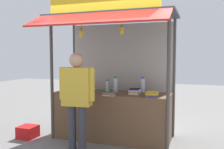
{
  "coord_description": "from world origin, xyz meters",
  "views": [
    {
      "loc": [
        1.57,
        -4.44,
        1.61
      ],
      "look_at": [
        0.0,
        0.0,
        1.25
      ],
      "focal_mm": 39.92,
      "sensor_mm": 36.0,
      "label": 1
    }
  ],
  "objects_px": {
    "magazine_stack_back_left": "(135,91)",
    "magazine_stack_mid_left": "(152,94)",
    "magazine_stack_left": "(75,89)",
    "plastic_crate": "(28,132)",
    "vendor_person": "(77,93)",
    "water_bottle_far_left": "(107,86)",
    "banana_bunch_inner_right": "(81,33)",
    "banana_bunch_rightmost": "(122,30)",
    "water_bottle_back_right": "(143,85)",
    "magazine_stack_right": "(110,94)",
    "water_bottle_mid_right": "(116,84)"
  },
  "relations": [
    {
      "from": "banana_bunch_inner_right",
      "to": "magazine_stack_right",
      "type": "bearing_deg",
      "value": 21.76
    },
    {
      "from": "magazine_stack_back_left",
      "to": "magazine_stack_mid_left",
      "type": "xyz_separation_m",
      "value": [
        0.36,
        -0.18,
        -0.01
      ]
    },
    {
      "from": "magazine_stack_mid_left",
      "to": "water_bottle_mid_right",
      "type": "bearing_deg",
      "value": 156.34
    },
    {
      "from": "water_bottle_back_right",
      "to": "water_bottle_mid_right",
      "type": "distance_m",
      "value": 0.53
    },
    {
      "from": "magazine_stack_mid_left",
      "to": "vendor_person",
      "type": "bearing_deg",
      "value": -148.32
    },
    {
      "from": "magazine_stack_mid_left",
      "to": "banana_bunch_rightmost",
      "type": "xyz_separation_m",
      "value": [
        -0.47,
        -0.29,
        1.08
      ]
    },
    {
      "from": "magazine_stack_mid_left",
      "to": "vendor_person",
      "type": "distance_m",
      "value": 1.3
    },
    {
      "from": "magazine_stack_left",
      "to": "banana_bunch_inner_right",
      "type": "bearing_deg",
      "value": -50.93
    },
    {
      "from": "water_bottle_mid_right",
      "to": "vendor_person",
      "type": "height_order",
      "value": "vendor_person"
    },
    {
      "from": "vendor_person",
      "to": "plastic_crate",
      "type": "xyz_separation_m",
      "value": [
        -1.27,
        0.36,
        -0.88
      ]
    },
    {
      "from": "magazine_stack_left",
      "to": "magazine_stack_right",
      "type": "bearing_deg",
      "value": -18.0
    },
    {
      "from": "magazine_stack_left",
      "to": "magazine_stack_back_left",
      "type": "height_order",
      "value": "magazine_stack_back_left"
    },
    {
      "from": "magazine_stack_back_left",
      "to": "vendor_person",
      "type": "height_order",
      "value": "vendor_person"
    },
    {
      "from": "magazine_stack_back_left",
      "to": "water_bottle_back_right",
      "type": "bearing_deg",
      "value": 73.19
    },
    {
      "from": "vendor_person",
      "to": "water_bottle_far_left",
      "type": "bearing_deg",
      "value": 76.49
    },
    {
      "from": "magazine_stack_back_left",
      "to": "magazine_stack_right",
      "type": "bearing_deg",
      "value": -144.44
    },
    {
      "from": "magazine_stack_mid_left",
      "to": "plastic_crate",
      "type": "bearing_deg",
      "value": -172.22
    },
    {
      "from": "magazine_stack_left",
      "to": "magazine_stack_right",
      "type": "relative_size",
      "value": 0.88
    },
    {
      "from": "water_bottle_mid_right",
      "to": "plastic_crate",
      "type": "relative_size",
      "value": 0.91
    },
    {
      "from": "magazine_stack_left",
      "to": "plastic_crate",
      "type": "bearing_deg",
      "value": -147.7
    },
    {
      "from": "magazine_stack_mid_left",
      "to": "banana_bunch_rightmost",
      "type": "distance_m",
      "value": 1.22
    },
    {
      "from": "vendor_person",
      "to": "plastic_crate",
      "type": "distance_m",
      "value": 1.59
    },
    {
      "from": "magazine_stack_right",
      "to": "banana_bunch_rightmost",
      "type": "distance_m",
      "value": 1.15
    },
    {
      "from": "magazine_stack_left",
      "to": "vendor_person",
      "type": "xyz_separation_m",
      "value": [
        0.48,
        -0.86,
        0.07
      ]
    },
    {
      "from": "plastic_crate",
      "to": "magazine_stack_left",
      "type": "bearing_deg",
      "value": 32.3
    },
    {
      "from": "banana_bunch_rightmost",
      "to": "magazine_stack_mid_left",
      "type": "bearing_deg",
      "value": 31.46
    },
    {
      "from": "water_bottle_mid_right",
      "to": "magazine_stack_back_left",
      "type": "height_order",
      "value": "water_bottle_mid_right"
    },
    {
      "from": "plastic_crate",
      "to": "magazine_stack_back_left",
      "type": "bearing_deg",
      "value": 13.99
    },
    {
      "from": "magazine_stack_right",
      "to": "magazine_stack_back_left",
      "type": "distance_m",
      "value": 0.48
    },
    {
      "from": "magazine_stack_left",
      "to": "water_bottle_back_right",
      "type": "bearing_deg",
      "value": 12.22
    },
    {
      "from": "water_bottle_mid_right",
      "to": "magazine_stack_mid_left",
      "type": "bearing_deg",
      "value": -23.66
    },
    {
      "from": "water_bottle_back_right",
      "to": "vendor_person",
      "type": "xyz_separation_m",
      "value": [
        -0.84,
        -1.14,
        -0.04
      ]
    },
    {
      "from": "water_bottle_mid_right",
      "to": "magazine_stack_back_left",
      "type": "bearing_deg",
      "value": -21.18
    },
    {
      "from": "water_bottle_back_right",
      "to": "magazine_stack_mid_left",
      "type": "distance_m",
      "value": 0.54
    },
    {
      "from": "magazine_stack_right",
      "to": "water_bottle_far_left",
      "type": "bearing_deg",
      "value": 116.09
    },
    {
      "from": "magazine_stack_right",
      "to": "plastic_crate",
      "type": "bearing_deg",
      "value": -172.14
    },
    {
      "from": "plastic_crate",
      "to": "banana_bunch_inner_right",
      "type": "bearing_deg",
      "value": 1.88
    },
    {
      "from": "water_bottle_far_left",
      "to": "banana_bunch_rightmost",
      "type": "height_order",
      "value": "banana_bunch_rightmost"
    },
    {
      "from": "water_bottle_far_left",
      "to": "plastic_crate",
      "type": "height_order",
      "value": "water_bottle_far_left"
    },
    {
      "from": "water_bottle_back_right",
      "to": "water_bottle_far_left",
      "type": "bearing_deg",
      "value": -170.07
    },
    {
      "from": "magazine_stack_mid_left",
      "to": "plastic_crate",
      "type": "distance_m",
      "value": 2.54
    },
    {
      "from": "magazine_stack_back_left",
      "to": "banana_bunch_inner_right",
      "type": "distance_m",
      "value": 1.44
    },
    {
      "from": "water_bottle_far_left",
      "to": "magazine_stack_left",
      "type": "bearing_deg",
      "value": -165.32
    },
    {
      "from": "water_bottle_back_right",
      "to": "magazine_stack_right",
      "type": "height_order",
      "value": "water_bottle_back_right"
    },
    {
      "from": "magazine_stack_left",
      "to": "banana_bunch_rightmost",
      "type": "xyz_separation_m",
      "value": [
        1.12,
        -0.46,
        1.1
      ]
    },
    {
      "from": "water_bottle_far_left",
      "to": "magazine_stack_left",
      "type": "distance_m",
      "value": 0.65
    },
    {
      "from": "water_bottle_mid_right",
      "to": "magazine_stack_left",
      "type": "distance_m",
      "value": 0.83
    },
    {
      "from": "water_bottle_far_left",
      "to": "banana_bunch_rightmost",
      "type": "bearing_deg",
      "value": -51.84
    },
    {
      "from": "water_bottle_mid_right",
      "to": "banana_bunch_inner_right",
      "type": "distance_m",
      "value": 1.23
    },
    {
      "from": "magazine_stack_right",
      "to": "banana_bunch_inner_right",
      "type": "height_order",
      "value": "banana_bunch_inner_right"
    }
  ]
}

